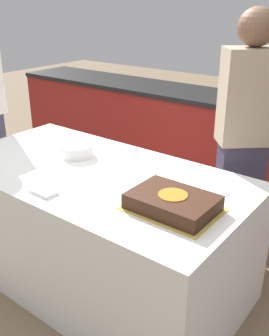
# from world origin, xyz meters

# --- Properties ---
(ground_plane) EXTENTS (14.00, 14.00, 0.00)m
(ground_plane) POSITION_xyz_m (0.00, 0.00, 0.00)
(ground_plane) COLOR #7A664C
(back_counter) EXTENTS (4.40, 0.58, 0.92)m
(back_counter) POSITION_xyz_m (0.00, 1.55, 0.46)
(back_counter) COLOR maroon
(back_counter) RESTS_ON ground_plane
(dining_table) EXTENTS (1.84, 0.95, 0.76)m
(dining_table) POSITION_xyz_m (0.00, 0.00, 0.38)
(dining_table) COLOR white
(dining_table) RESTS_ON ground_plane
(cake) EXTENTS (0.44, 0.32, 0.08)m
(cake) POSITION_xyz_m (0.61, -0.10, 0.80)
(cake) COLOR gold
(cake) RESTS_ON dining_table
(plate_stack) EXTENTS (0.21, 0.21, 0.08)m
(plate_stack) POSITION_xyz_m (-0.24, 0.12, 0.80)
(plate_stack) COLOR white
(plate_stack) RESTS_ON dining_table
(side_plate_near_cake) EXTENTS (0.19, 0.19, 0.00)m
(side_plate_near_cake) POSITION_xyz_m (0.66, 0.20, 0.76)
(side_plate_near_cake) COLOR white
(side_plate_near_cake) RESTS_ON dining_table
(utensil_pile) EXTENTS (0.14, 0.08, 0.02)m
(utensil_pile) POSITION_xyz_m (-0.01, -0.36, 0.77)
(utensil_pile) COLOR white
(utensil_pile) RESTS_ON dining_table
(person_cutting_cake) EXTENTS (0.37, 0.36, 1.65)m
(person_cutting_cake) POSITION_xyz_m (0.61, 0.70, 0.87)
(person_cutting_cake) COLOR #383347
(person_cutting_cake) RESTS_ON ground_plane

